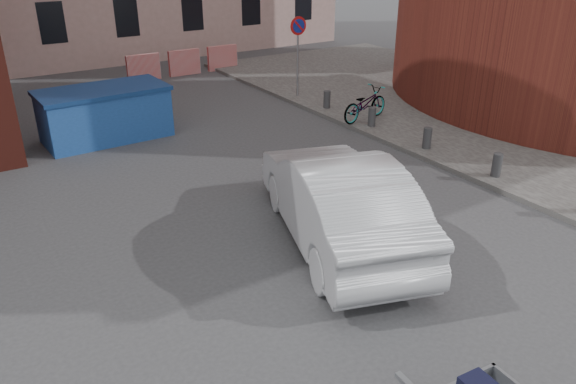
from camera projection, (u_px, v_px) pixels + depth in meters
ground at (314, 285)px, 9.23m from camera, size 120.00×120.00×0.00m
sidewalk at (506, 119)px, 17.16m from camera, size 9.00×24.00×0.12m
no_parking_sign at (298, 40)px, 18.55m from camera, size 0.60×0.09×2.65m
bollards at (427, 138)px, 14.60m from camera, size 0.22×9.02×0.55m
barriers at (184, 62)px, 22.51m from camera, size 4.70×0.18×1.00m
dumpster at (105, 114)px, 15.46m from camera, size 3.47×1.88×1.43m
silver_car at (338, 199)px, 10.24m from camera, size 3.32×5.45×1.70m
bicycle at (365, 104)px, 16.72m from camera, size 1.93×0.97×0.97m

